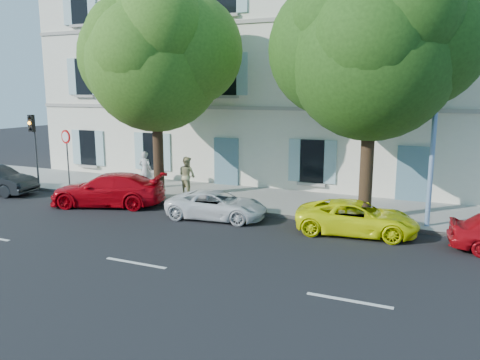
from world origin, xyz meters
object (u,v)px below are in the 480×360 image
at_px(car_yellow_supercar, 357,218).
at_px(tree_left, 155,64).
at_px(road_sign, 67,146).
at_px(street_lamp, 437,86).
at_px(pedestrian_a, 145,170).
at_px(pedestrian_b, 187,176).
at_px(tree_right, 372,57).
at_px(car_red_coupe, 108,190).
at_px(car_white_coupe, 217,205).
at_px(traffic_light, 33,135).

xyz_separation_m(car_yellow_supercar, tree_left, (-8.96, 1.58, 5.37)).
distance_m(tree_left, road_sign, 6.25).
bearing_deg(tree_left, street_lamp, -1.46).
distance_m(pedestrian_a, pedestrian_b, 2.65).
bearing_deg(pedestrian_a, tree_right, 164.32).
distance_m(car_red_coupe, street_lamp, 13.34).
bearing_deg(street_lamp, tree_left, 178.54).
height_order(car_white_coupe, tree_right, tree_right).
height_order(tree_left, tree_right, tree_right).
bearing_deg(tree_left, road_sign, -177.09).
bearing_deg(road_sign, tree_right, 0.64).
xyz_separation_m(tree_left, pedestrian_a, (-1.67, 1.34, -4.89)).
xyz_separation_m(car_yellow_supercar, road_sign, (-13.96, 1.33, 1.63)).
height_order(tree_right, pedestrian_a, tree_right).
relative_size(car_red_coupe, car_white_coupe, 1.25).
xyz_separation_m(tree_left, traffic_light, (-7.01, -0.35, -3.24)).
bearing_deg(street_lamp, tree_right, 175.06).
distance_m(tree_left, street_lamp, 11.19).
xyz_separation_m(car_white_coupe, car_yellow_supercar, (5.23, 0.17, 0.03)).
height_order(traffic_light, street_lamp, street_lamp).
bearing_deg(car_white_coupe, tree_right, -78.72).
height_order(car_yellow_supercar, tree_left, tree_left).
height_order(car_white_coupe, road_sign, road_sign).
bearing_deg(road_sign, tree_left, 2.91).
xyz_separation_m(tree_right, road_sign, (-13.98, -0.16, -3.77)).
relative_size(tree_left, tree_right, 0.99).
bearing_deg(tree_left, traffic_light, -177.18).
distance_m(road_sign, street_lamp, 16.38).
distance_m(tree_left, tree_right, 8.98).
distance_m(car_white_coupe, tree_left, 6.80).
bearing_deg(car_yellow_supercar, car_white_coupe, 85.87).
height_order(car_red_coupe, car_yellow_supercar, car_red_coupe).
height_order(tree_right, road_sign, tree_right).
height_order(tree_left, pedestrian_b, tree_left).
xyz_separation_m(pedestrian_a, pedestrian_b, (2.61, -0.50, -0.02)).
distance_m(car_yellow_supercar, pedestrian_b, 8.39).
height_order(car_yellow_supercar, street_lamp, street_lamp).
distance_m(car_red_coupe, road_sign, 4.19).
bearing_deg(pedestrian_b, pedestrian_a, 7.39).
xyz_separation_m(car_red_coupe, traffic_light, (-5.61, 1.43, 2.00)).
bearing_deg(pedestrian_b, car_yellow_supercar, -178.59).
xyz_separation_m(car_red_coupe, road_sign, (-3.60, 1.52, 1.51)).
distance_m(car_white_coupe, road_sign, 9.02).
bearing_deg(car_white_coupe, car_red_coupe, 83.97).
xyz_separation_m(car_red_coupe, street_lamp, (12.55, 1.49, 4.27)).
relative_size(tree_right, road_sign, 3.19).
height_order(car_white_coupe, traffic_light, traffic_light).
relative_size(car_yellow_supercar, pedestrian_b, 2.32).
height_order(car_yellow_supercar, tree_right, tree_right).
xyz_separation_m(car_yellow_supercar, pedestrian_b, (-8.02, 2.42, 0.46)).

